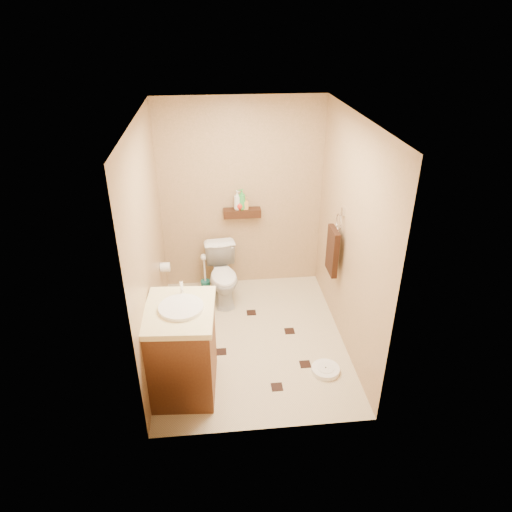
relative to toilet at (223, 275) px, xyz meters
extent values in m
plane|color=beige|center=(0.27, -0.83, -0.34)|extent=(2.50, 2.50, 0.00)
cube|color=tan|center=(0.27, 0.42, 0.86)|extent=(2.00, 0.04, 2.40)
cube|color=tan|center=(0.27, -2.08, 0.86)|extent=(2.00, 0.04, 2.40)
cube|color=tan|center=(-0.73, -0.83, 0.86)|extent=(0.04, 2.50, 2.40)
cube|color=tan|center=(1.27, -0.83, 0.86)|extent=(0.04, 2.50, 2.40)
cube|color=silver|center=(0.27, -0.83, 2.06)|extent=(2.00, 2.50, 0.02)
cube|color=#3D1B10|center=(0.27, 0.34, 0.68)|extent=(0.46, 0.14, 0.10)
cube|color=black|center=(-0.07, -1.03, -0.34)|extent=(0.11, 0.11, 0.01)
cube|color=black|center=(0.71, -0.75, -0.34)|extent=(0.11, 0.11, 0.01)
cube|color=black|center=(0.44, -1.60, -0.34)|extent=(0.11, 0.11, 0.01)
cube|color=black|center=(-0.23, -0.38, -0.34)|extent=(0.11, 0.11, 0.01)
cube|color=black|center=(0.78, -1.31, -0.34)|extent=(0.11, 0.11, 0.01)
cube|color=black|center=(0.31, -0.35, -0.34)|extent=(0.11, 0.11, 0.01)
imported|color=white|center=(0.00, 0.00, 0.00)|extent=(0.45, 0.71, 0.69)
cube|color=brown|center=(-0.43, -1.50, 0.08)|extent=(0.62, 0.74, 0.86)
cube|color=#FDECB6|center=(-0.43, -1.50, 0.54)|extent=(0.66, 0.79, 0.05)
cylinder|color=white|center=(-0.41, -1.50, 0.57)|extent=(0.39, 0.39, 0.05)
cylinder|color=silver|center=(-0.41, -1.25, 0.64)|extent=(0.03, 0.03, 0.13)
cylinder|color=white|center=(0.96, -1.44, -0.32)|extent=(0.36, 0.36, 0.05)
cylinder|color=white|center=(0.96, -1.44, -0.29)|extent=(0.17, 0.17, 0.01)
cylinder|color=#1A6A5F|center=(-0.23, 0.24, -0.28)|extent=(0.12, 0.12, 0.13)
cylinder|color=white|center=(-0.23, 0.24, -0.04)|extent=(0.02, 0.02, 0.37)
sphere|color=white|center=(-0.23, 0.24, 0.14)|extent=(0.09, 0.09, 0.09)
cube|color=silver|center=(1.25, -0.58, 1.04)|extent=(0.03, 0.06, 0.08)
torus|color=silver|center=(1.22, -0.58, 0.92)|extent=(0.02, 0.19, 0.19)
cube|color=black|center=(1.18, -0.58, 0.58)|extent=(0.06, 0.30, 0.52)
cylinder|color=white|center=(-0.67, -0.18, 0.26)|extent=(0.11, 0.11, 0.11)
cylinder|color=silver|center=(-0.71, -0.18, 0.32)|extent=(0.04, 0.02, 0.02)
imported|color=silver|center=(0.21, 0.34, 0.85)|extent=(0.13, 0.13, 0.24)
imported|color=#F39F33|center=(0.23, 0.34, 0.80)|extent=(0.07, 0.07, 0.15)
imported|color=red|center=(0.24, 0.34, 0.80)|extent=(0.16, 0.16, 0.15)
imported|color=green|center=(0.27, 0.34, 0.85)|extent=(0.13, 0.13, 0.26)
imported|color=#E4A14C|center=(0.31, 0.34, 0.80)|extent=(0.08, 0.08, 0.15)
camera|label=1|loc=(-0.10, -4.84, 2.87)|focal=32.00mm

